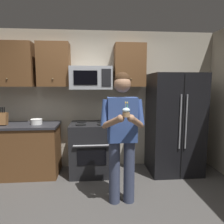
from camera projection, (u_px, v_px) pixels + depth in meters
ground_plane at (104, 221)px, 2.40m from camera, size 6.00×6.00×0.00m
wall_back at (99, 100)px, 3.96m from camera, size 4.40×0.10×2.60m
oven_range at (92, 148)px, 3.67m from camera, size 0.76×0.70×0.93m
microwave at (91, 78)px, 3.63m from camera, size 0.74×0.41×0.40m
refrigerator at (174, 124)px, 3.70m from camera, size 0.90×0.75×1.80m
cabinet_row_upper at (58, 65)px, 3.60m from camera, size 2.78×0.36×0.76m
counter_left at (18, 150)px, 3.59m from camera, size 1.44×0.66×0.92m
knife_block at (2, 118)px, 3.44m from camera, size 0.16×0.15×0.32m
bowl_large_white at (36, 121)px, 3.53m from camera, size 0.20×0.20×0.09m
person at (122, 131)px, 2.67m from camera, size 0.60×0.48×1.76m
cupcake at (126, 112)px, 2.30m from camera, size 0.09×0.09×0.17m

